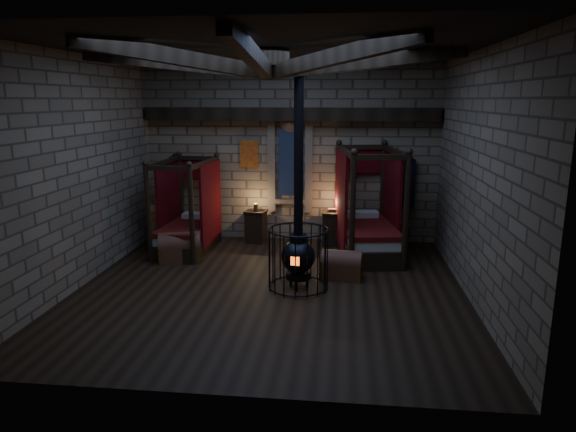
# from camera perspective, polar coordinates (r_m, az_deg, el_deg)

# --- Properties ---
(room) EXTENTS (7.02, 7.02, 4.29)m
(room) POSITION_cam_1_polar(r_m,az_deg,el_deg) (8.97, -2.09, 15.12)
(room) COLOR black
(room) RESTS_ON ground
(bed_left) EXTENTS (1.15, 2.03, 2.07)m
(bed_left) POSITION_cam_1_polar(r_m,az_deg,el_deg) (11.95, -11.06, -1.33)
(bed_left) COLOR black
(bed_left) RESTS_ON ground
(bed_right) EXTENTS (1.50, 2.40, 2.35)m
(bed_right) POSITION_cam_1_polar(r_m,az_deg,el_deg) (11.50, 8.79, -1.43)
(bed_right) COLOR black
(bed_right) RESTS_ON ground
(trunk_left) EXTENTS (0.99, 0.77, 0.64)m
(trunk_left) POSITION_cam_1_polar(r_m,az_deg,el_deg) (11.23, -11.92, -3.50)
(trunk_left) COLOR brown
(trunk_left) RESTS_ON ground
(trunk_right) EXTENTS (0.82, 0.57, 0.56)m
(trunk_right) POSITION_cam_1_polar(r_m,az_deg,el_deg) (10.01, 5.98, -5.50)
(trunk_right) COLOR brown
(trunk_right) RESTS_ON ground
(nightstand_left) EXTENTS (0.54, 0.53, 0.96)m
(nightstand_left) POSITION_cam_1_polar(r_m,az_deg,el_deg) (12.41, -3.57, -1.10)
(nightstand_left) COLOR black
(nightstand_left) RESTS_ON ground
(nightstand_right) EXTENTS (0.53, 0.51, 0.88)m
(nightstand_right) POSITION_cam_1_polar(r_m,az_deg,el_deg) (12.19, 4.92, -1.33)
(nightstand_right) COLOR black
(nightstand_right) RESTS_ON ground
(stove) EXTENTS (1.10, 1.10, 4.05)m
(stove) POSITION_cam_1_polar(r_m,az_deg,el_deg) (9.31, 1.14, -4.21)
(stove) COLOR black
(stove) RESTS_ON ground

